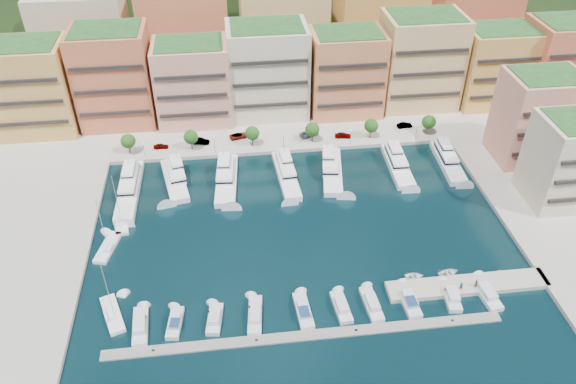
# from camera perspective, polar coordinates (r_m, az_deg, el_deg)

# --- Properties ---
(ground) EXTENTS (400.00, 400.00, 0.00)m
(ground) POSITION_cam_1_polar(r_m,az_deg,el_deg) (124.61, 1.22, -3.54)
(ground) COLOR black
(ground) RESTS_ON ground
(north_quay) EXTENTS (220.00, 64.00, 2.00)m
(north_quay) POSITION_cam_1_polar(r_m,az_deg,el_deg) (176.06, -1.64, 9.56)
(north_quay) COLOR #9E998E
(north_quay) RESTS_ON ground
(hillside) EXTENTS (240.00, 40.00, 58.00)m
(hillside) POSITION_cam_1_polar(r_m,az_deg,el_deg) (219.67, -2.93, 15.27)
(hillside) COLOR #1C3214
(hillside) RESTS_ON ground
(south_pontoon) EXTENTS (72.00, 2.20, 0.35)m
(south_pontoon) POSITION_cam_1_polar(r_m,az_deg,el_deg) (103.56, 1.91, -14.42)
(south_pontoon) COLOR gray
(south_pontoon) RESTS_ON ground
(finger_pier) EXTENTS (32.00, 5.00, 2.00)m
(finger_pier) POSITION_cam_1_polar(r_m,az_deg,el_deg) (116.79, 17.73, -9.16)
(finger_pier) COLOR #9E998E
(finger_pier) RESTS_ON ground
(apartment_0) EXTENTS (22.00, 16.50, 24.80)m
(apartment_0) POSITION_cam_1_polar(r_m,az_deg,el_deg) (167.04, -24.76, 9.61)
(apartment_0) COLOR tan
(apartment_0) RESTS_ON north_quay
(apartment_1) EXTENTS (20.00, 16.50, 26.80)m
(apartment_1) POSITION_cam_1_polar(r_m,az_deg,el_deg) (162.95, -17.24, 11.14)
(apartment_1) COLOR #C86442
(apartment_1) RESTS_ON north_quay
(apartment_2) EXTENTS (20.00, 15.50, 22.80)m
(apartment_2) POSITION_cam_1_polar(r_m,az_deg,el_deg) (159.49, -9.67, 10.93)
(apartment_2) COLOR tan
(apartment_2) RESTS_ON north_quay
(apartment_3) EXTENTS (22.00, 16.50, 25.80)m
(apartment_3) POSITION_cam_1_polar(r_m,az_deg,el_deg) (160.89, -2.08, 12.27)
(apartment_3) COLOR beige
(apartment_3) RESTS_ON north_quay
(apartment_4) EXTENTS (20.00, 15.50, 23.80)m
(apartment_4) POSITION_cam_1_polar(r_m,az_deg,el_deg) (162.68, 5.90, 12.00)
(apartment_4) COLOR #DD8453
(apartment_4) RESTS_ON north_quay
(apartment_5) EXTENTS (22.00, 16.50, 26.80)m
(apartment_5) POSITION_cam_1_polar(r_m,az_deg,el_deg) (169.80, 13.26, 12.87)
(apartment_5) COLOR tan
(apartment_5) RESTS_ON north_quay
(apartment_6) EXTENTS (20.00, 15.50, 22.80)m
(apartment_6) POSITION_cam_1_polar(r_m,az_deg,el_deg) (177.43, 20.23, 11.92)
(apartment_6) COLOR tan
(apartment_6) RESTS_ON north_quay
(apartment_7) EXTENTS (22.00, 16.50, 24.80)m
(apartment_7) POSITION_cam_1_polar(r_m,az_deg,el_deg) (185.21, 26.22, 11.75)
(apartment_7) COLOR #C86442
(apartment_7) RESTS_ON north_quay
(apartment_east_a) EXTENTS (18.00, 14.50, 22.80)m
(apartment_east_a) POSITION_cam_1_polar(r_m,az_deg,el_deg) (153.12, 23.96, 6.99)
(apartment_east_a) COLOR tan
(apartment_east_a) RESTS_ON east_quay
(apartment_east_b) EXTENTS (18.00, 14.50, 20.80)m
(apartment_east_b) POSITION_cam_1_polar(r_m,az_deg,el_deg) (140.76, 27.05, 2.89)
(apartment_east_b) COLOR beige
(apartment_east_b) RESTS_ON east_quay
(backblock_0) EXTENTS (26.00, 18.00, 30.00)m
(backblock_0) POSITION_cam_1_polar(r_m,az_deg,el_deg) (184.41, -19.95, 14.17)
(backblock_0) COLOR beige
(backblock_0) RESTS_ON north_quay
(backblock_1) EXTENTS (26.00, 18.00, 30.00)m
(backblock_1) POSITION_cam_1_polar(r_m,az_deg,el_deg) (180.17, -10.35, 15.24)
(backblock_1) COLOR #DD8453
(backblock_1) RESTS_ON north_quay
(backblock_2) EXTENTS (26.00, 18.00, 30.00)m
(backblock_2) POSITION_cam_1_polar(r_m,az_deg,el_deg) (180.88, -0.48, 15.90)
(backblock_2) COLOR tan
(backblock_2) RESTS_ON north_quay
(backblock_3) EXTENTS (26.00, 18.00, 30.00)m
(backblock_3) POSITION_cam_1_polar(r_m,az_deg,el_deg) (186.47, 9.09, 16.12)
(backblock_3) COLOR tan
(backblock_3) RESTS_ON north_quay
(backblock_4) EXTENTS (26.00, 18.00, 30.00)m
(backblock_4) POSITION_cam_1_polar(r_m,az_deg,el_deg) (196.54, 17.90, 15.94)
(backblock_4) COLOR #C86442
(backblock_4) RESTS_ON north_quay
(tree_0) EXTENTS (3.80, 3.80, 5.65)m
(tree_0) POSITION_cam_1_polar(r_m,az_deg,el_deg) (150.49, -15.94, 5.00)
(tree_0) COLOR #473323
(tree_0) RESTS_ON north_quay
(tree_1) EXTENTS (3.80, 3.80, 5.65)m
(tree_1) POSITION_cam_1_polar(r_m,az_deg,el_deg) (148.59, -9.84, 5.52)
(tree_1) COLOR #473323
(tree_1) RESTS_ON north_quay
(tree_2) EXTENTS (3.80, 3.80, 5.65)m
(tree_2) POSITION_cam_1_polar(r_m,az_deg,el_deg) (148.40, -3.65, 5.98)
(tree_2) COLOR #473323
(tree_2) RESTS_ON north_quay
(tree_3) EXTENTS (3.80, 3.80, 5.65)m
(tree_3) POSITION_cam_1_polar(r_m,az_deg,el_deg) (149.93, 2.49, 6.38)
(tree_3) COLOR #473323
(tree_3) RESTS_ON north_quay
(tree_4) EXTENTS (3.80, 3.80, 5.65)m
(tree_4) POSITION_cam_1_polar(r_m,az_deg,el_deg) (153.12, 8.45, 6.69)
(tree_4) COLOR #473323
(tree_4) RESTS_ON north_quay
(tree_5) EXTENTS (3.80, 3.80, 5.65)m
(tree_5) POSITION_cam_1_polar(r_m,az_deg,el_deg) (157.88, 14.12, 6.91)
(tree_5) COLOR #473323
(tree_5) RESTS_ON north_quay
(lamppost_0) EXTENTS (0.30, 0.30, 4.20)m
(lamppost_0) POSITION_cam_1_polar(r_m,az_deg,el_deg) (148.38, -14.45, 4.37)
(lamppost_0) COLOR black
(lamppost_0) RESTS_ON north_quay
(lamppost_1) EXTENTS (0.30, 0.30, 4.20)m
(lamppost_1) POSITION_cam_1_polar(r_m,az_deg,el_deg) (146.83, -7.48, 4.94)
(lamppost_1) COLOR black
(lamppost_1) RESTS_ON north_quay
(lamppost_2) EXTENTS (0.30, 0.30, 4.20)m
(lamppost_2) POSITION_cam_1_polar(r_m,az_deg,el_deg) (147.47, -0.46, 5.43)
(lamppost_2) COLOR black
(lamppost_2) RESTS_ON north_quay
(lamppost_3) EXTENTS (0.30, 0.30, 4.20)m
(lamppost_3) POSITION_cam_1_polar(r_m,az_deg,el_deg) (150.28, 6.41, 5.84)
(lamppost_3) COLOR black
(lamppost_3) RESTS_ON north_quay
(lamppost_4) EXTENTS (0.30, 0.30, 4.20)m
(lamppost_4) POSITION_cam_1_polar(r_m,az_deg,el_deg) (155.14, 12.94, 6.15)
(lamppost_4) COLOR black
(lamppost_4) RESTS_ON north_quay
(yacht_0) EXTENTS (4.91, 23.53, 7.30)m
(yacht_0) POSITION_cam_1_polar(r_m,az_deg,el_deg) (139.59, -15.79, 0.53)
(yacht_0) COLOR white
(yacht_0) RESTS_ON ground
(yacht_1) EXTENTS (7.85, 18.43, 7.30)m
(yacht_1) POSITION_cam_1_polar(r_m,az_deg,el_deg) (140.23, -11.44, 1.42)
(yacht_1) COLOR white
(yacht_1) RESTS_ON ground
(yacht_2) EXTENTS (6.45, 20.79, 7.30)m
(yacht_2) POSITION_cam_1_polar(r_m,az_deg,el_deg) (138.55, -6.27, 1.58)
(yacht_2) COLOR white
(yacht_2) RESTS_ON ground
(yacht_3) EXTENTS (5.32, 20.46, 7.30)m
(yacht_3) POSITION_cam_1_polar(r_m,az_deg,el_deg) (139.28, -0.22, 2.04)
(yacht_3) COLOR white
(yacht_3) RESTS_ON ground
(yacht_4) EXTENTS (7.57, 20.27, 7.30)m
(yacht_4) POSITION_cam_1_polar(r_m,az_deg,el_deg) (141.07, 4.46, 2.37)
(yacht_4) COLOR white
(yacht_4) RESTS_ON ground
(yacht_5) EXTENTS (5.20, 19.10, 7.30)m
(yacht_5) POSITION_cam_1_polar(r_m,az_deg,el_deg) (145.33, 11.02, 2.93)
(yacht_5) COLOR white
(yacht_5) RESTS_ON ground
(yacht_6) EXTENTS (5.46, 19.04, 7.30)m
(yacht_6) POSITION_cam_1_polar(r_m,az_deg,el_deg) (149.75, 15.88, 3.23)
(yacht_6) COLOR white
(yacht_6) RESTS_ON ground
(cruiser_0) EXTENTS (3.14, 8.95, 2.55)m
(cruiser_0) POSITION_cam_1_polar(r_m,az_deg,el_deg) (107.54, -14.77, -13.07)
(cruiser_0) COLOR silver
(cruiser_0) RESTS_ON ground
(cruiser_1) EXTENTS (3.25, 7.45, 2.66)m
(cruiser_1) POSITION_cam_1_polar(r_m,az_deg,el_deg) (106.65, -11.41, -12.92)
(cruiser_1) COLOR silver
(cruiser_1) RESTS_ON ground
(cruiser_2) EXTENTS (3.44, 7.35, 2.55)m
(cruiser_2) POSITION_cam_1_polar(r_m,az_deg,el_deg) (106.09, -7.45, -12.70)
(cruiser_2) COLOR silver
(cruiser_2) RESTS_ON ground
(cruiser_3) EXTENTS (3.42, 9.31, 2.55)m
(cruiser_3) POSITION_cam_1_polar(r_m,az_deg,el_deg) (105.99, -3.36, -12.42)
(cruiser_3) COLOR silver
(cruiser_3) RESTS_ON ground
(cruiser_4) EXTENTS (3.10, 8.82, 2.66)m
(cruiser_4) POSITION_cam_1_polar(r_m,az_deg,el_deg) (106.55, 1.58, -11.98)
(cruiser_4) COLOR silver
(cruiser_4) RESTS_ON ground
(cruiser_5) EXTENTS (3.15, 7.86, 2.55)m
(cruiser_5) POSITION_cam_1_polar(r_m,az_deg,el_deg) (107.59, 5.44, -11.58)
(cruiser_5) COLOR silver
(cruiser_5) RESTS_ON ground
(cruiser_6) EXTENTS (3.06, 8.60, 2.55)m
(cruiser_6) POSITION_cam_1_polar(r_m,az_deg,el_deg) (108.74, 8.50, -11.22)
(cruiser_6) COLOR silver
(cruiser_6) RESTS_ON ground
(cruiser_7) EXTENTS (3.06, 8.58, 2.66)m
(cruiser_7) POSITION_cam_1_polar(r_m,az_deg,el_deg) (110.55, 12.16, -10.76)
(cruiser_7) COLOR silver
(cruiser_7) RESTS_ON ground
(cruiser_8) EXTENTS (3.26, 7.62, 2.55)m
(cruiser_8) POSITION_cam_1_polar(r_m,az_deg,el_deg) (113.26, 16.24, -10.18)
(cruiser_8) COLOR silver
(cruiser_8) RESTS_ON ground
(cruiser_9) EXTENTS (3.62, 9.07, 2.55)m
(cruiser_9) POSITION_cam_1_polar(r_m,az_deg,el_deg) (115.89, 19.48, -9.69)
(cruiser_9) COLOR silver
(cruiser_9) RESTS_ON ground
(sailboat_1) EXTENTS (5.07, 9.99, 13.20)m
(sailboat_1) POSITION_cam_1_polar(r_m,az_deg,el_deg) (124.87, -17.82, -5.43)
(sailboat_1) COLOR white
(sailboat_1) RESTS_ON ground
(sailboat_0) EXTENTS (5.82, 9.99, 13.20)m
(sailboat_0) POSITION_cam_1_polar(r_m,az_deg,el_deg) (111.07, -17.39, -11.84)
(sailboat_0) COLOR white
(sailboat_0) RESTS_ON ground
(sailboat_2) EXTENTS (4.10, 8.94, 13.20)m
(sailboat_2) POSITION_cam_1_polar(r_m,az_deg,el_deg) (130.45, -16.58, -3.04)
(sailboat_2) COLOR white
(sailboat_2) RESTS_ON ground
(tender_2) EXTENTS (4.80, 3.86, 0.88)m
(tender_2) POSITION_cam_1_polar(r_m,az_deg,el_deg) (117.89, 16.00, -7.91)
(tender_2) COLOR silver
(tender_2) RESTS_ON ground
(tender_0) EXTENTS (3.87, 2.82, 0.79)m
(tender_0) POSITION_cam_1_polar(r_m,az_deg,el_deg) (115.60, 12.69, -8.35)
(tender_0) COLOR white
(tender_0) RESTS_ON ground
(tender_3) EXTENTS (1.38, 1.20, 0.71)m
(tender_3) POSITION_cam_1_polar(r_m,az_deg,el_deg) (121.63, 20.73, -7.53)
(tender_3) COLOR beige
(tender_3) RESTS_ON ground
(car_0) EXTENTS (3.92, 1.66, 1.32)m
(car_0) POSITION_cam_1_polar(r_m,az_deg,el_deg) (152.22, -12.78, 4.57)
(car_0) COLOR gray
(car_0) RESTS_ON north_quay
(car_1) EXTENTS (4.94, 2.69, 1.54)m
(car_1) POSITION_cam_1_polar(r_m,az_deg,el_deg) (152.18, -8.87, 5.13)
(car_1) COLOR gray
(car_1) RESTS_ON north_quay
(car_2) EXTENTS (5.37, 3.42, 1.38)m
(car_2) POSITION_cam_1_polar(r_m,az_deg,el_deg) (153.49, -5.05, 5.72)
(car_2) COLOR gray
(car_2) RESTS_ON north_quay
(car_3) EXTENTS (6.11, 4.45, 1.64)m
(car_3) POSITION_cam_1_polar(r_m,az_deg,el_deg) (153.77, 2.17, 5.96)
(car_3) COLOR gray
(car_3) RESTS_ON north_quay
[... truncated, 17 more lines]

